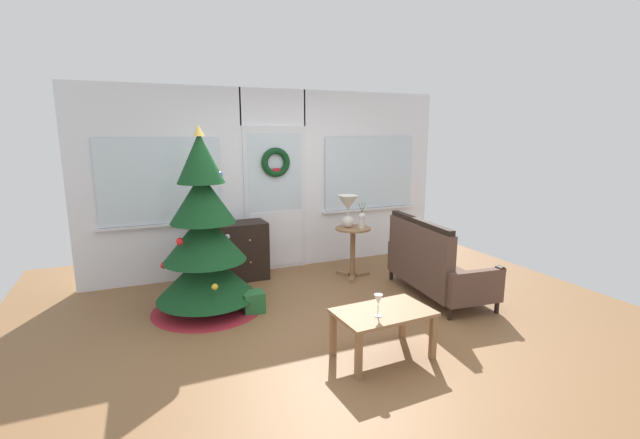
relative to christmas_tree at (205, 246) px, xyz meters
name	(u,v)px	position (x,y,z in m)	size (l,w,h in m)	color
ground_plane	(336,323)	(1.18, -0.89, -0.74)	(6.76, 6.76, 0.00)	brown
back_wall_with_door	(274,181)	(1.18, 1.19, 0.54)	(5.20, 0.19, 2.55)	white
christmas_tree	(205,246)	(0.00, 0.00, 0.00)	(1.23, 1.23, 2.04)	#4C331E
dresser_cabinet	(233,252)	(0.49, 0.90, -0.35)	(0.90, 0.45, 0.78)	black
settee_sofa	(432,266)	(2.58, -0.64, -0.36)	(0.84, 1.55, 0.96)	black
side_table	(353,242)	(2.02, 0.36, -0.25)	(0.50, 0.48, 0.70)	#8E6642
table_lamp	(348,207)	(1.96, 0.40, 0.24)	(0.28, 0.28, 0.44)	silver
flower_vase	(362,219)	(2.12, 0.30, 0.07)	(0.11, 0.10, 0.35)	beige
coffee_table	(383,318)	(1.26, -1.69, -0.37)	(0.86, 0.56, 0.43)	#8E6642
wine_glass	(378,300)	(1.15, -1.77, -0.17)	(0.08, 0.08, 0.20)	silver
gift_box	(253,302)	(0.45, -0.27, -0.62)	(0.23, 0.21, 0.23)	#266633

